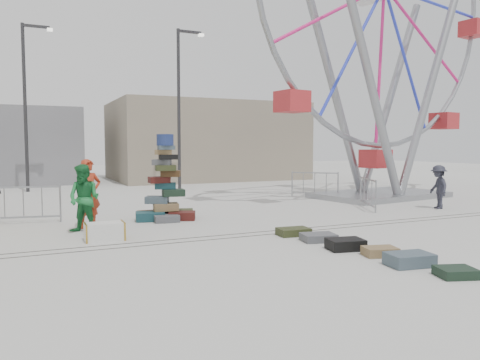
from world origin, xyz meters
name	(u,v)px	position (x,y,z in m)	size (l,w,h in m)	color
ground	(224,244)	(0.00, 0.00, 0.00)	(90.00, 90.00, 0.00)	#9E9E99
track_line_near	(214,239)	(0.00, 0.60, 0.00)	(40.00, 0.04, 0.01)	#47443F
track_line_far	(208,236)	(0.00, 1.00, 0.00)	(40.00, 0.04, 0.01)	#47443F
building_right	(205,141)	(7.00, 20.00, 2.50)	(12.00, 8.00, 5.00)	gray
lamp_post_right	(181,101)	(3.09, 13.00, 4.48)	(1.41, 0.25, 8.00)	#2D2D30
lamp_post_left	(27,98)	(-3.91, 15.00, 4.48)	(1.41, 0.25, 8.00)	#2D2D30
suitcase_tower	(165,196)	(-0.23, 4.05, 0.72)	(1.95, 1.63, 2.58)	#18424A
ferris_wheel	(384,14)	(9.82, 6.03, 7.76)	(13.45, 4.15, 15.75)	gray
steamer_trunk	(105,232)	(-2.40, 1.60, 0.21)	(0.90, 0.52, 0.42)	silver
row_case_0	(294,232)	(2.00, 0.25, 0.09)	(0.79, 0.52, 0.19)	#343B1D
row_case_1	(318,237)	(2.17, -0.60, 0.09)	(0.78, 0.57, 0.18)	#56585D
row_case_2	(345,244)	(2.18, -1.60, 0.12)	(0.77, 0.55, 0.24)	black
row_case_3	(380,251)	(2.47, -2.36, 0.09)	(0.67, 0.46, 0.18)	olive
row_case_4	(409,259)	(2.43, -3.20, 0.12)	(0.84, 0.56, 0.24)	#455762
row_case_5	(456,272)	(2.60, -4.11, 0.08)	(0.63, 0.51, 0.16)	black
barricade_dummy_c	(23,204)	(-4.15, 5.04, 0.55)	(2.00, 0.10, 1.10)	gray
barricade_wheel_front	(368,193)	(6.91, 3.33, 0.55)	(2.00, 0.10, 1.10)	gray
barricade_wheel_back	(315,184)	(7.37, 7.37, 0.55)	(2.00, 0.10, 1.10)	gray
pedestrian_red	(89,194)	(-2.51, 3.52, 0.94)	(0.69, 0.45, 1.88)	#9E2D16
pedestrian_green	(84,199)	(-2.72, 2.78, 0.89)	(0.86, 0.67, 1.77)	#1B6E33
pedestrian_grey	(438,187)	(9.25, 2.36, 0.78)	(1.00, 0.58, 1.55)	#252631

